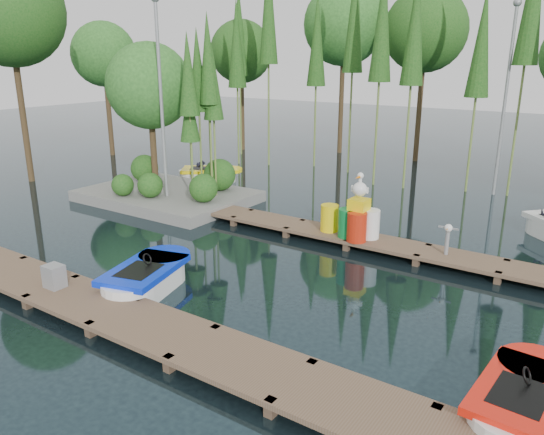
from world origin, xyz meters
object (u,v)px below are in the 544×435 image
Objects in this scene: drum_cluster at (358,220)px; island at (162,115)px; utility_cabinet at (54,276)px; yellow_barrel at (330,218)px; boat_blue at (146,279)px; boat_red at (521,403)px; boat_yellow_far at (208,175)px.

island is at bearing 173.67° from drum_cluster.
utility_cabinet is at bearing -61.13° from island.
island is at bearing 173.98° from yellow_barrel.
yellow_barrel is (1.90, 5.48, 0.42)m from boat_blue.
island reaches higher than yellow_barrel.
yellow_barrel is (-6.27, 5.53, 0.44)m from boat_red.
boat_yellow_far reaches higher than yellow_barrel.
boat_red is 7.56m from drum_cluster.
yellow_barrel is at bearing 142.50° from boat_red.
island is 8.89m from boat_blue.
boat_red reaches higher than utility_cabinet.
drum_cluster is (2.90, 5.33, 0.59)m from boat_blue.
boat_yellow_far is at bearing 100.10° from island.
boat_blue reaches higher than utility_cabinet.
boat_blue is at bearing -109.15° from yellow_barrel.
boat_blue reaches higher than boat_red.
boat_blue is 3.82× the size of yellow_barrel.
drum_cluster is (9.03, -4.01, 0.57)m from boat_yellow_far.
drum_cluster is at bearing -8.63° from yellow_barrel.
utility_cabinet is 8.04m from drum_cluster.
utility_cabinet is at bearing -121.48° from drum_cluster.
drum_cluster is at bearing -6.33° from island.
boat_blue is at bearing -69.90° from boat_yellow_far.
island is at bearing 159.24° from boat_red.
boat_yellow_far is 8.93m from yellow_barrel.
boat_yellow_far is 1.57× the size of drum_cluster.
boat_blue is 5.80× the size of utility_cabinet.
boat_blue is at bearing 49.54° from utility_cabinet.
yellow_barrel is (3.20, 7.00, 0.14)m from utility_cabinet.
boat_red is at bearing 8.83° from utility_cabinet.
boat_red is at bearing -46.47° from boat_yellow_far.
boat_red is 5.26× the size of utility_cabinet.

